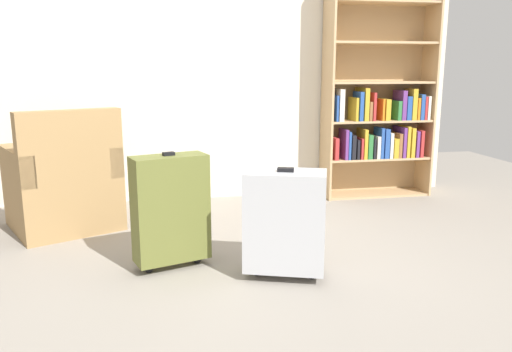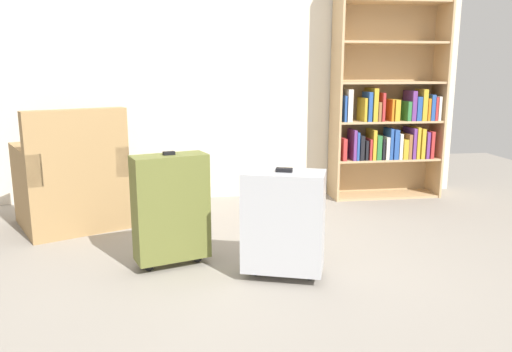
{
  "view_description": "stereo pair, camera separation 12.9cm",
  "coord_description": "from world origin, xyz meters",
  "px_view_note": "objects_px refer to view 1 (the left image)",
  "views": [
    {
      "loc": [
        -0.51,
        -2.65,
        1.18
      ],
      "look_at": [
        0.04,
        0.24,
        0.55
      ],
      "focal_mm": 35.62,
      "sensor_mm": 36.0,
      "label": 1
    },
    {
      "loc": [
        -0.38,
        -2.68,
        1.18
      ],
      "look_at": [
        0.04,
        0.24,
        0.55
      ],
      "focal_mm": 35.62,
      "sensor_mm": 36.0,
      "label": 2
    }
  ],
  "objects_px": {
    "armchair": "(64,187)",
    "bookshelf": "(380,81)",
    "suitcase_olive": "(171,209)",
    "suitcase_silver": "(285,221)",
    "mug": "(146,223)"
  },
  "relations": [
    {
      "from": "armchair",
      "to": "suitcase_olive",
      "type": "height_order",
      "value": "armchair"
    },
    {
      "from": "mug",
      "to": "suitcase_olive",
      "type": "height_order",
      "value": "suitcase_olive"
    },
    {
      "from": "suitcase_olive",
      "to": "armchair",
      "type": "bearing_deg",
      "value": 129.42
    },
    {
      "from": "bookshelf",
      "to": "mug",
      "type": "distance_m",
      "value": 2.44
    },
    {
      "from": "suitcase_silver",
      "to": "suitcase_olive",
      "type": "xyz_separation_m",
      "value": [
        -0.63,
        0.26,
        0.03
      ]
    },
    {
      "from": "bookshelf",
      "to": "suitcase_silver",
      "type": "xyz_separation_m",
      "value": [
        -1.31,
        -1.73,
        -0.72
      ]
    },
    {
      "from": "suitcase_silver",
      "to": "bookshelf",
      "type": "bearing_deg",
      "value": 52.83
    },
    {
      "from": "suitcase_silver",
      "to": "suitcase_olive",
      "type": "distance_m",
      "value": 0.68
    },
    {
      "from": "mug",
      "to": "suitcase_olive",
      "type": "bearing_deg",
      "value": -77.89
    },
    {
      "from": "armchair",
      "to": "suitcase_silver",
      "type": "relative_size",
      "value": 1.46
    },
    {
      "from": "suitcase_olive",
      "to": "bookshelf",
      "type": "bearing_deg",
      "value": 37.1
    },
    {
      "from": "mug",
      "to": "suitcase_silver",
      "type": "height_order",
      "value": "suitcase_silver"
    },
    {
      "from": "mug",
      "to": "suitcase_silver",
      "type": "bearing_deg",
      "value": -52.72
    },
    {
      "from": "armchair",
      "to": "bookshelf",
      "type": "bearing_deg",
      "value": 11.54
    },
    {
      "from": "armchair",
      "to": "suitcase_silver",
      "type": "xyz_separation_m",
      "value": [
        1.39,
        -1.18,
        0.02
      ]
    }
  ]
}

